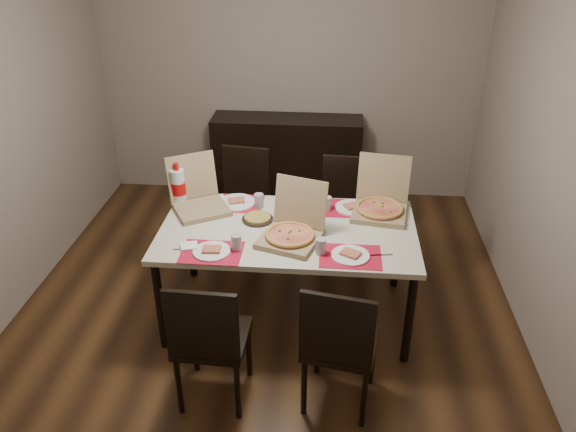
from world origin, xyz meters
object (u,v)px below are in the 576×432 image
at_px(dining_table, 288,237).
at_px(chair_near_right, 339,343).
at_px(chair_near_left, 209,338).
at_px(pizza_box_center, 292,232).
at_px(sideboard, 287,160).
at_px(chair_far_right, 345,208).
at_px(soda_bottle, 178,187).
at_px(chair_far_left, 243,197).
at_px(dip_bowl, 305,219).

height_order(dining_table, chair_near_right, chair_near_right).
distance_m(chair_near_left, pizza_box_center, 0.93).
distance_m(sideboard, pizza_box_center, 2.10).
xyz_separation_m(sideboard, chair_far_right, (0.59, -1.11, 0.06)).
xyz_separation_m(dining_table, chair_near_right, (0.37, -0.89, -0.17)).
relative_size(chair_near_right, soda_bottle, 2.79).
bearing_deg(chair_far_right, chair_near_right, -91.43).
bearing_deg(soda_bottle, sideboard, 67.05).
height_order(chair_near_left, chair_far_right, same).
bearing_deg(dining_table, chair_far_right, 62.45).
bearing_deg(chair_near_left, chair_far_right, 64.81).
bearing_deg(chair_far_right, soda_bottle, -158.83).
relative_size(sideboard, chair_far_left, 1.61).
height_order(chair_far_right, dip_bowl, chair_far_right).
height_order(dip_bowl, soda_bottle, soda_bottle).
bearing_deg(pizza_box_center, dining_table, 104.90).
relative_size(chair_near_right, dip_bowl, 7.62).
xyz_separation_m(dining_table, chair_far_left, (-0.47, 0.93, -0.17)).
bearing_deg(chair_near_right, chair_far_right, 88.57).
bearing_deg(pizza_box_center, chair_far_left, 115.52).
distance_m(sideboard, dining_table, 1.94).
bearing_deg(chair_far_left, chair_far_right, -8.32).
xyz_separation_m(chair_near_left, chair_far_left, (-0.08, 1.84, 0.00)).
xyz_separation_m(pizza_box_center, soda_bottle, (-0.89, 0.45, 0.08)).
bearing_deg(chair_near_right, dip_bowl, 104.52).
xyz_separation_m(chair_near_right, dip_bowl, (-0.26, 1.01, 0.25)).
bearing_deg(chair_near_right, chair_far_left, 115.02).
bearing_deg(chair_near_left, sideboard, 85.67).
bearing_deg(chair_near_left, pizza_box_center, 61.13).
distance_m(chair_near_right, pizza_box_center, 0.87).
distance_m(chair_far_right, dip_bowl, 0.79).
xyz_separation_m(dip_bowl, soda_bottle, (-0.97, 0.19, 0.13)).
bearing_deg(chair_near_left, chair_near_right, 1.91).
relative_size(sideboard, chair_near_left, 1.61).
height_order(sideboard, pizza_box_center, pizza_box_center).
xyz_separation_m(chair_near_right, soda_bottle, (-1.23, 1.20, 0.38)).
distance_m(dining_table, soda_bottle, 0.93).
relative_size(chair_near_left, chair_near_right, 1.00).
bearing_deg(soda_bottle, chair_near_left, -69.09).
bearing_deg(chair_far_right, dining_table, -117.55).
bearing_deg(chair_near_left, dip_bowl, 64.12).
bearing_deg(pizza_box_center, soda_bottle, 153.36).
bearing_deg(chair_near_right, pizza_box_center, 114.30).
height_order(sideboard, dining_table, sideboard).
xyz_separation_m(chair_far_left, pizza_box_center, (0.51, -1.07, 0.30)).
xyz_separation_m(chair_far_right, soda_bottle, (-1.27, -0.49, 0.38)).
distance_m(chair_near_right, dip_bowl, 1.07).
xyz_separation_m(sideboard, soda_bottle, (-0.68, -1.61, 0.44)).
xyz_separation_m(chair_far_right, pizza_box_center, (-0.38, -0.94, 0.30)).
relative_size(chair_near_left, chair_far_left, 1.00).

